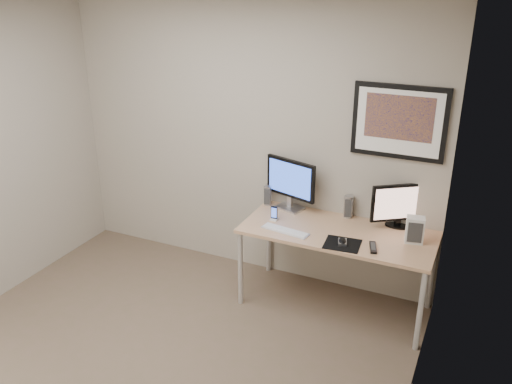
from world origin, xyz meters
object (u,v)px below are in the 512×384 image
at_px(monitor_large, 291,182).
at_px(speaker_right, 348,207).
at_px(phone_dock, 274,213).
at_px(keyboard, 285,231).
at_px(framed_art, 399,122).
at_px(monitor_tv, 399,205).
at_px(speaker_left, 268,195).
at_px(desk, 338,238).
at_px(fan_unit, 415,230).

xyz_separation_m(monitor_large, speaker_right, (0.53, 0.05, -0.16)).
relative_size(phone_dock, keyboard, 0.32).
bearing_deg(framed_art, monitor_tv, -31.33).
height_order(framed_art, keyboard, framed_art).
bearing_deg(speaker_left, desk, -34.02).
height_order(monitor_large, speaker_left, monitor_large).
bearing_deg(monitor_tv, speaker_right, 143.14).
bearing_deg(fan_unit, speaker_right, 147.59).
relative_size(monitor_tv, speaker_right, 2.11).
height_order(monitor_large, speaker_right, monitor_large).
relative_size(speaker_left, keyboard, 0.44).
distance_m(monitor_large, phone_dock, 0.35).
height_order(speaker_left, phone_dock, speaker_left).
bearing_deg(framed_art, keyboard, -144.93).
xyz_separation_m(keyboard, fan_unit, (1.00, 0.25, 0.10)).
height_order(keyboard, fan_unit, fan_unit).
xyz_separation_m(speaker_right, phone_dock, (-0.57, -0.33, -0.03)).
height_order(desk, fan_unit, fan_unit).
bearing_deg(speaker_right, framed_art, -7.09).
xyz_separation_m(monitor_tv, speaker_left, (-1.19, -0.03, -0.12)).
relative_size(monitor_large, speaker_left, 2.76).
bearing_deg(speaker_left, speaker_right, -11.91).
height_order(phone_dock, fan_unit, fan_unit).
distance_m(framed_art, fan_unit, 0.87).
distance_m(keyboard, fan_unit, 1.04).
height_order(monitor_tv, keyboard, monitor_tv).
relative_size(framed_art, monitor_tv, 1.78).
distance_m(speaker_left, phone_dock, 0.34).
height_order(phone_dock, keyboard, phone_dock).
xyz_separation_m(framed_art, fan_unit, (0.25, -0.27, -0.78)).
relative_size(desk, speaker_left, 8.81).
height_order(framed_art, phone_dock, framed_art).
bearing_deg(desk, keyboard, -154.10).
bearing_deg(desk, framed_art, 43.46).
bearing_deg(phone_dock, desk, 1.40).
relative_size(framed_art, speaker_left, 4.13).
bearing_deg(phone_dock, speaker_left, 121.41).
bearing_deg(speaker_right, monitor_tv, -14.63).
bearing_deg(speaker_left, phone_dock, -72.14).
bearing_deg(monitor_tv, fan_unit, -86.42).
distance_m(monitor_large, fan_unit, 1.16).
bearing_deg(keyboard, speaker_right, 59.39).
relative_size(speaker_left, speaker_right, 0.91).
distance_m(monitor_large, monitor_tv, 0.96).
height_order(framed_art, speaker_right, framed_art).
bearing_deg(speaker_left, framed_art, -11.32).
distance_m(framed_art, speaker_right, 0.87).
xyz_separation_m(framed_art, speaker_right, (-0.35, -0.03, -0.79)).
distance_m(speaker_right, fan_unit, 0.65).
distance_m(speaker_left, speaker_right, 0.75).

